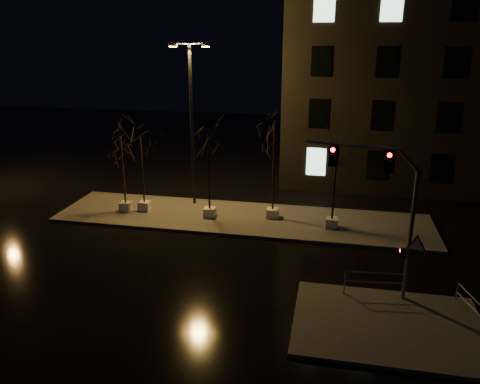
# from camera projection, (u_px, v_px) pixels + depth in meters

# --- Properties ---
(ground) EXTENTS (90.00, 90.00, 0.00)m
(ground) POSITION_uv_depth(u_px,v_px,m) (217.00, 266.00, 22.16)
(ground) COLOR black
(ground) RESTS_ON ground
(median) EXTENTS (22.00, 5.00, 0.15)m
(median) POSITION_uv_depth(u_px,v_px,m) (241.00, 218.00, 27.71)
(median) COLOR #4A4642
(median) RESTS_ON ground
(sidewalk_corner) EXTENTS (7.00, 5.00, 0.15)m
(sidewalk_corner) POSITION_uv_depth(u_px,v_px,m) (388.00, 325.00, 17.46)
(sidewalk_corner) COLOR #4A4642
(sidewalk_corner) RESTS_ON ground
(building) EXTENTS (25.00, 12.00, 15.00)m
(building) POSITION_uv_depth(u_px,v_px,m) (463.00, 77.00, 33.86)
(building) COLOR black
(building) RESTS_ON ground
(tree_0) EXTENTS (1.80, 1.80, 4.75)m
(tree_0) POSITION_uv_depth(u_px,v_px,m) (122.00, 154.00, 27.53)
(tree_0) COLOR silver
(tree_0) RESTS_ON median
(tree_1) EXTENTS (1.80, 1.80, 4.74)m
(tree_1) POSITION_uv_depth(u_px,v_px,m) (141.00, 153.00, 27.64)
(tree_1) COLOR silver
(tree_1) RESTS_ON median
(tree_2) EXTENTS (1.80, 1.80, 5.10)m
(tree_2) POSITION_uv_depth(u_px,v_px,m) (208.00, 153.00, 26.51)
(tree_2) COLOR silver
(tree_2) RESTS_ON median
(tree_3) EXTENTS (1.80, 1.80, 5.59)m
(tree_3) POSITION_uv_depth(u_px,v_px,m) (274.00, 147.00, 26.28)
(tree_3) COLOR silver
(tree_3) RESTS_ON median
(tree_4) EXTENTS (1.80, 1.80, 4.96)m
(tree_4) POSITION_uv_depth(u_px,v_px,m) (336.00, 162.00, 24.99)
(tree_4) COLOR silver
(tree_4) RESTS_ON median
(traffic_signal_mast) EXTENTS (4.98, 1.21, 6.21)m
(traffic_signal_mast) POSITION_uv_depth(u_px,v_px,m) (387.00, 201.00, 18.24)
(traffic_signal_mast) COLOR slate
(traffic_signal_mast) RESTS_ON sidewalk_corner
(streetlight_main) EXTENTS (2.46, 0.46, 9.84)m
(streetlight_main) POSITION_uv_depth(u_px,v_px,m) (192.00, 114.00, 28.25)
(streetlight_main) COLOR black
(streetlight_main) RESTS_ON median
(guard_rail_a) EXTENTS (2.38, 0.31, 1.03)m
(guard_rail_a) POSITION_uv_depth(u_px,v_px,m) (374.00, 280.00, 19.17)
(guard_rail_a) COLOR slate
(guard_rail_a) RESTS_ON sidewalk_corner
(guard_rail_b) EXTENTS (0.54, 1.94, 0.95)m
(guard_rail_b) POSITION_uv_depth(u_px,v_px,m) (470.00, 304.00, 17.61)
(guard_rail_b) COLOR slate
(guard_rail_b) RESTS_ON sidewalk_corner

